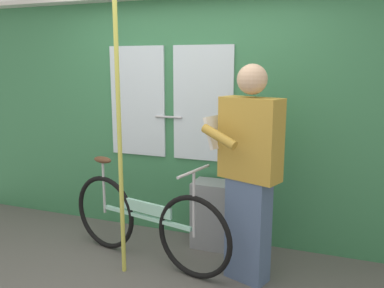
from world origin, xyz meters
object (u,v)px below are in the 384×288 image
Objects in this scene: handrail_pole at (119,136)px; passenger_reading_newspaper at (249,170)px; bicycle_near_door at (145,221)px; trash_bin_by_wall at (211,214)px.

passenger_reading_newspaper is at bearing 13.91° from handrail_pole.
handrail_pole reaches higher than bicycle_near_door.
bicycle_near_door is at bearing 21.20° from passenger_reading_newspaper.
trash_bin_by_wall is at bearing -27.05° from passenger_reading_newspaper.
trash_bin_by_wall is (-0.45, 0.48, -0.60)m from passenger_reading_newspaper.
passenger_reading_newspaper is at bearing 14.20° from bicycle_near_door.
bicycle_near_door is 0.72× the size of handrail_pole.
passenger_reading_newspaper is 1.05m from handrail_pole.
handrail_pole reaches higher than passenger_reading_newspaper.
bicycle_near_door reaches higher than trash_bin_by_wall.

